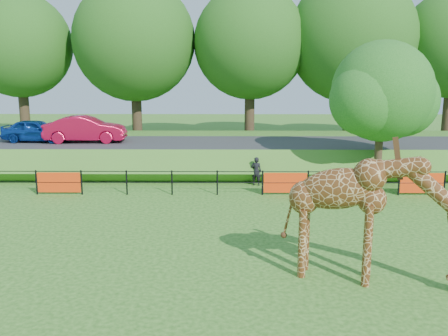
{
  "coord_description": "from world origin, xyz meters",
  "views": [
    {
      "loc": [
        0.47,
        -13.37,
        5.64
      ],
      "look_at": [
        0.33,
        4.19,
        2.0
      ],
      "focal_mm": 40.0,
      "sensor_mm": 36.0,
      "label": 1
    }
  ],
  "objects_px": {
    "car_blue": "(36,131)",
    "car_red": "(85,129)",
    "visitor": "(256,171)",
    "giraffe": "(375,219)",
    "tree_east": "(384,95)"
  },
  "relations": [
    {
      "from": "giraffe",
      "to": "car_blue",
      "type": "xyz_separation_m",
      "value": [
        -14.53,
        15.19,
        0.32
      ]
    },
    {
      "from": "car_blue",
      "to": "visitor",
      "type": "bearing_deg",
      "value": -105.75
    },
    {
      "from": "giraffe",
      "to": "tree_east",
      "type": "xyz_separation_m",
      "value": [
        3.31,
        10.63,
        2.56
      ]
    },
    {
      "from": "tree_east",
      "to": "giraffe",
      "type": "bearing_deg",
      "value": -107.3
    },
    {
      "from": "giraffe",
      "to": "visitor",
      "type": "height_order",
      "value": "giraffe"
    },
    {
      "from": "car_blue",
      "to": "car_red",
      "type": "distance_m",
      "value": 2.8
    },
    {
      "from": "visitor",
      "to": "giraffe",
      "type": "bearing_deg",
      "value": 118.31
    },
    {
      "from": "giraffe",
      "to": "car_blue",
      "type": "bearing_deg",
      "value": 151.67
    },
    {
      "from": "car_blue",
      "to": "visitor",
      "type": "xyz_separation_m",
      "value": [
        12.07,
        -4.37,
        -1.37
      ]
    },
    {
      "from": "car_red",
      "to": "visitor",
      "type": "bearing_deg",
      "value": -117.47
    },
    {
      "from": "tree_east",
      "to": "car_red",
      "type": "bearing_deg",
      "value": 163.5
    },
    {
      "from": "tree_east",
      "to": "car_blue",
      "type": "bearing_deg",
      "value": 165.68
    },
    {
      "from": "giraffe",
      "to": "car_red",
      "type": "distance_m",
      "value": 19.11
    },
    {
      "from": "visitor",
      "to": "tree_east",
      "type": "distance_m",
      "value": 6.81
    },
    {
      "from": "car_red",
      "to": "tree_east",
      "type": "bearing_deg",
      "value": -109.22
    }
  ]
}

